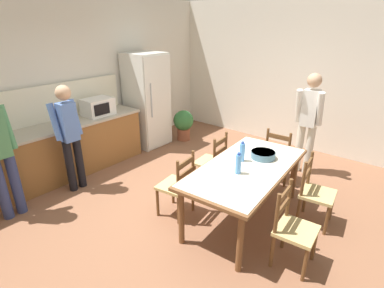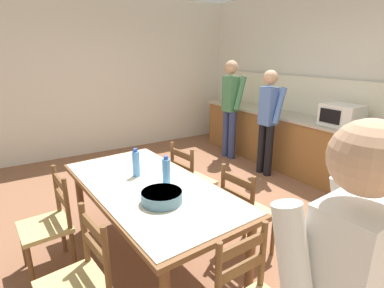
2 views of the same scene
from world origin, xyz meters
name	(u,v)px [view 1 (image 1 of 2)]	position (x,y,z in m)	size (l,w,h in m)	color
ground_plane	(187,207)	(0.00, 0.00, 0.00)	(8.32, 8.32, 0.00)	brown
wall_back	(72,83)	(0.00, 2.66, 1.45)	(6.52, 0.12, 2.90)	silver
wall_right	(290,75)	(3.26, 0.00, 1.45)	(0.12, 5.20, 2.90)	silver
kitchen_counter	(46,156)	(-0.86, 2.23, 0.45)	(3.45, 0.66, 0.90)	brown
counter_splashback	(28,107)	(-0.86, 2.54, 1.20)	(3.41, 0.03, 0.60)	#EFE8CB
refrigerator	(147,100)	(1.33, 2.19, 0.95)	(0.72, 0.73, 1.90)	silver
microwave	(98,107)	(0.18, 2.21, 1.05)	(0.50, 0.39, 0.30)	white
dining_table	(246,171)	(0.30, -0.75, 0.70)	(2.01, 1.09, 0.78)	brown
bottle_near_centre	(238,164)	(0.06, -0.76, 0.90)	(0.07, 0.07, 0.27)	#4C8ED6
bottle_off_centre	(242,152)	(0.39, -0.62, 0.90)	(0.07, 0.07, 0.27)	#4C8ED6
serving_bowl	(263,154)	(0.64, -0.79, 0.83)	(0.32, 0.32, 0.09)	slate
chair_side_near_right	(315,192)	(0.79, -1.48, 0.44)	(0.47, 0.45, 0.91)	brown
chair_side_far_left	(178,185)	(-0.19, -0.01, 0.44)	(0.47, 0.45, 0.91)	brown
chair_side_near_left	(293,228)	(-0.08, -1.54, 0.44)	(0.45, 0.43, 0.91)	brown
chair_head_end	(279,156)	(1.56, -0.65, 0.44)	(0.42, 0.44, 0.91)	brown
chair_side_far_right	(212,162)	(0.68, 0.05, 0.44)	(0.46, 0.44, 0.91)	brown
person_at_counter	(69,133)	(-0.69, 1.69, 0.92)	(0.41, 0.28, 1.64)	black
person_by_table	(308,119)	(2.11, -0.85, 0.96)	(0.31, 0.45, 1.72)	silver
potted_plant	(183,123)	(1.97, 1.76, 0.39)	(0.44, 0.44, 0.67)	brown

